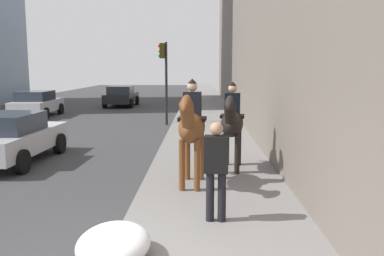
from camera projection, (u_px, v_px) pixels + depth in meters
mounted_horse_near at (192, 126)px, 8.98m from camera, size 2.15×0.71×2.36m
mounted_horse_far at (232, 122)px, 10.45m from camera, size 2.15×0.76×2.24m
pedestrian_greeting at (216, 165)px, 6.93m from camera, size 0.29×0.42×1.70m
car_near_lane at (11, 137)px, 11.83m from camera, size 4.22×2.08×1.44m
car_mid_lane at (121, 96)px, 29.14m from camera, size 4.35×2.01×1.44m
car_far_lane at (37, 103)px, 22.91m from camera, size 4.16×2.05×1.44m
traffic_light_near_curb at (164, 70)px, 19.46m from camera, size 0.20×0.44×3.89m
snow_pile_near at (114, 244)px, 5.62m from camera, size 1.29×0.99×0.45m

